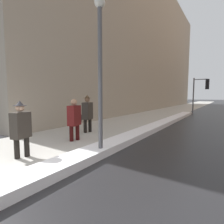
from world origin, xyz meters
TOP-DOWN VIEW (x-y plane):
  - ground_plane at (0.00, 0.00)m, footprint 160.00×160.00m
  - sidewalk_slab at (-2.00, 15.00)m, footprint 4.00×80.00m
  - snow_bank_curb at (0.21, 6.83)m, footprint 0.71×16.65m
  - building_facade_left at (-7.00, 20.00)m, footprint 6.00×36.00m
  - lamp_post at (0.34, 2.32)m, footprint 0.28×0.28m
  - traffic_light_near at (1.19, 16.32)m, footprint 1.31×0.32m
  - pedestrian_in_fedora at (-1.29, 1.00)m, footprint 0.39×0.53m
  - pedestrian_in_glasses at (-1.43, 3.06)m, footprint 0.41×0.74m
  - pedestrian_nearside at (-2.01, 4.44)m, footprint 0.43×0.76m

SIDE VIEW (x-z plane):
  - ground_plane at x=0.00m, z-range 0.00..0.00m
  - sidewalk_slab at x=-2.00m, z-range 0.00..0.01m
  - snow_bank_curb at x=0.21m, z-range 0.00..0.21m
  - pedestrian_in_fedora at x=-1.29m, z-range 0.07..1.61m
  - pedestrian_in_glasses at x=-1.43m, z-range 0.08..1.63m
  - pedestrian_nearside at x=-2.01m, z-range 0.08..1.78m
  - traffic_light_near at x=1.19m, z-range 0.72..4.00m
  - lamp_post at x=0.34m, z-range 0.46..4.67m
  - building_facade_left at x=-7.00m, z-range 0.00..15.89m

